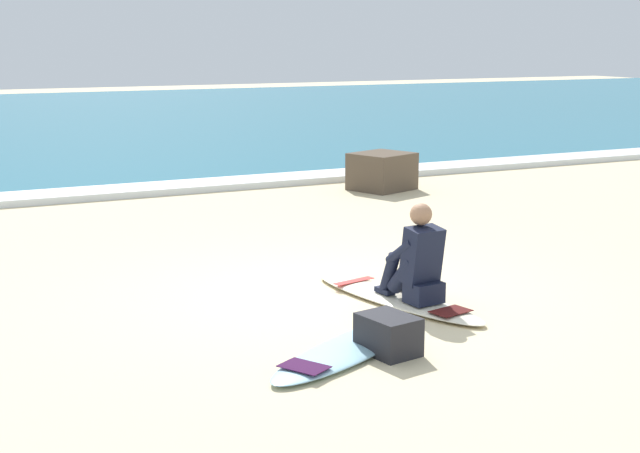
# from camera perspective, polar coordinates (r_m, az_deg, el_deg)

# --- Properties ---
(ground_plane) EXTENTS (80.00, 80.00, 0.00)m
(ground_plane) POSITION_cam_1_polar(r_m,az_deg,el_deg) (9.24, 0.62, -4.31)
(ground_plane) COLOR beige
(sea) EXTENTS (80.00, 28.00, 0.10)m
(sea) POSITION_cam_1_polar(r_m,az_deg,el_deg) (28.92, -18.14, 6.15)
(sea) COLOR teal
(sea) RESTS_ON ground
(breaking_foam) EXTENTS (80.00, 0.90, 0.11)m
(breaking_foam) POSITION_cam_1_polar(r_m,az_deg,el_deg) (15.56, -10.87, 2.26)
(breaking_foam) COLOR white
(breaking_foam) RESTS_ON ground
(surfboard_main) EXTENTS (1.00, 2.33, 0.08)m
(surfboard_main) POSITION_cam_1_polar(r_m,az_deg,el_deg) (9.06, 4.77, -4.43)
(surfboard_main) COLOR #EFE5C6
(surfboard_main) RESTS_ON ground
(surfer_seated) EXTENTS (0.42, 0.73, 0.95)m
(surfer_seated) POSITION_cam_1_polar(r_m,az_deg,el_deg) (8.79, 6.01, -2.26)
(surfer_seated) COLOR black
(surfer_seated) RESTS_ON surfboard_main
(surfboard_spare_near) EXTENTS (2.07, 1.47, 0.08)m
(surfboard_spare_near) POSITION_cam_1_polar(r_m,az_deg,el_deg) (7.63, 1.94, -7.51)
(surfboard_spare_near) COLOR #9ED1E5
(surfboard_spare_near) RESTS_ON ground
(shoreline_rock) EXTENTS (1.16, 1.11, 0.63)m
(shoreline_rock) POSITION_cam_1_polar(r_m,az_deg,el_deg) (15.61, 3.87, 3.43)
(shoreline_rock) COLOR brown
(shoreline_rock) RESTS_ON ground
(beach_bag) EXTENTS (0.44, 0.54, 0.32)m
(beach_bag) POSITION_cam_1_polar(r_m,az_deg,el_deg) (7.57, 4.26, -6.70)
(beach_bag) COLOR #232328
(beach_bag) RESTS_ON ground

